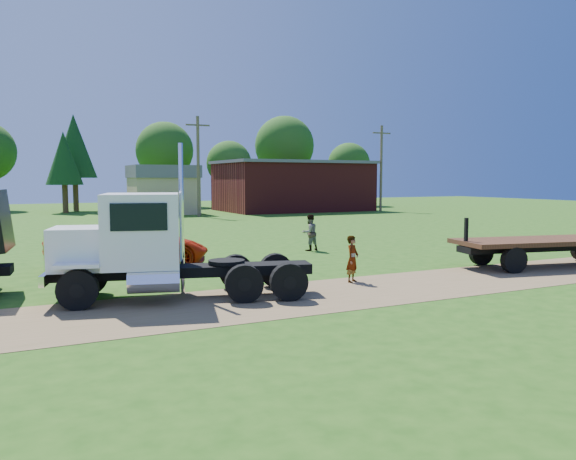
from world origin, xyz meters
name	(u,v)px	position (x,y,z in m)	size (l,w,h in m)	color
ground	(352,292)	(0.00, 0.00, 0.00)	(140.00, 140.00, 0.00)	#1F4C10
dirt_track	(352,292)	(0.00, 0.00, 0.01)	(120.00, 4.20, 0.01)	brown
white_semi_tractor	(145,246)	(-5.84, 1.71, 1.52)	(7.54, 4.09, 4.45)	black
orange_pickup	(128,247)	(-5.25, 7.56, 0.84)	(2.78, 6.03, 1.68)	red
flatbed_trailer	(551,245)	(9.62, 0.78, 0.84)	(8.00, 3.78, 1.97)	#361D11
spectator_a	(352,259)	(0.85, 1.33, 0.78)	(0.57, 0.37, 1.55)	#999999
spectator_b	(310,233)	(3.46, 9.14, 0.86)	(0.84, 0.65, 1.72)	#999999
brick_building	(292,186)	(18.00, 40.00, 2.66)	(15.40, 10.40, 5.30)	maroon
tan_shed	(163,189)	(4.00, 40.00, 2.42)	(6.20, 5.40, 4.70)	tan
utility_poles	(198,164)	(6.00, 35.00, 4.71)	(42.20, 0.28, 9.00)	brown
tree_row	(139,149)	(4.05, 51.21, 6.83)	(56.85, 13.78, 11.73)	#332315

